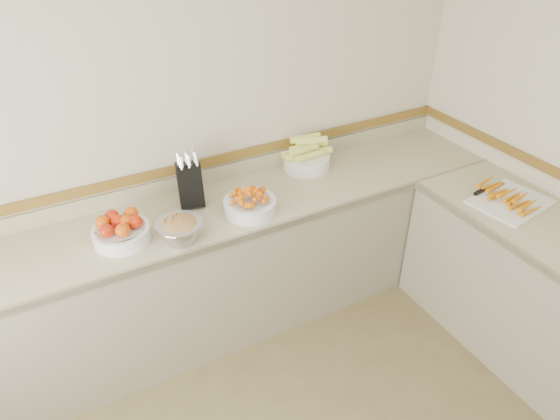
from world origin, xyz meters
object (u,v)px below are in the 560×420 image
knife_block (190,183)px  corn_bowl (307,157)px  cherry_tomato_bowl (250,203)px  cutting_board (509,199)px  rhubarb_bowl (180,230)px  tomato_bowl (121,230)px

knife_block → corn_bowl: (0.84, 0.06, -0.06)m
cherry_tomato_bowl → corn_bowl: (0.57, 0.31, 0.02)m
cutting_board → cherry_tomato_bowl: bearing=155.7°
rhubarb_bowl → cutting_board: (1.88, -0.56, -0.05)m
corn_bowl → rhubarb_bowl: bearing=-159.1°
rhubarb_bowl → cherry_tomato_bowl: bearing=10.3°
tomato_bowl → rhubarb_bowl: size_ratio=1.20×
knife_block → cutting_board: bearing=-27.7°
knife_block → cutting_board: (1.70, -0.89, -0.12)m
cutting_board → tomato_bowl: bearing=161.5°
knife_block → rhubarb_bowl: 0.38m
knife_block → cherry_tomato_bowl: size_ratio=1.11×
tomato_bowl → cutting_board: size_ratio=0.62×
cherry_tomato_bowl → corn_bowl: 0.65m
tomato_bowl → corn_bowl: corn_bowl is taller
cherry_tomato_bowl → corn_bowl: corn_bowl is taller
corn_bowl → cherry_tomato_bowl: bearing=-151.7°
knife_block → tomato_bowl: (-0.46, -0.17, -0.07)m
rhubarb_bowl → cutting_board: 1.97m
cherry_tomato_bowl → rhubarb_bowl: size_ratio=1.21×
cherry_tomato_bowl → tomato_bowl: bearing=174.1°
tomato_bowl → cherry_tomato_bowl: bearing=-5.9°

